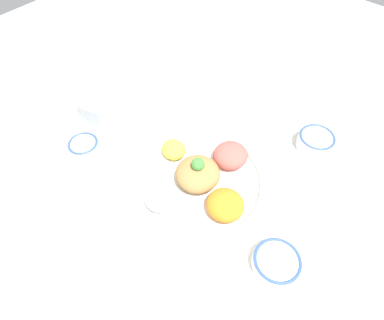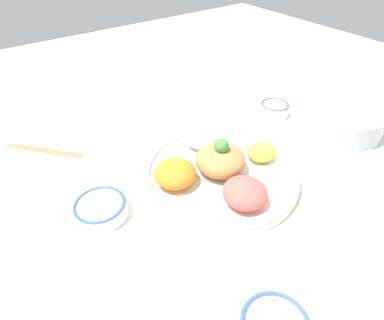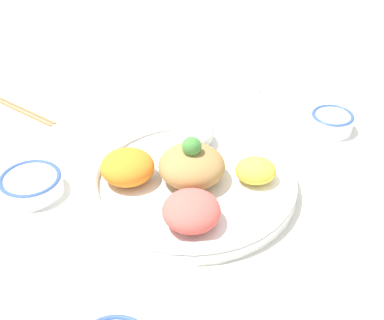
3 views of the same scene
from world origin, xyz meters
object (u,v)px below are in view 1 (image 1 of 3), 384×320
at_px(rice_bowl_blue, 276,262).
at_px(salad_platter, 199,180).
at_px(sauce_bowl_red, 316,141).
at_px(sauce_bowl_dark, 84,146).
at_px(serving_spoon_main, 30,198).
at_px(side_serving_bowl, 110,97).

bearing_deg(rice_bowl_blue, salad_platter, 79.03).
xyz_separation_m(sauce_bowl_red, rice_bowl_blue, (-0.36, -0.10, -0.01)).
height_order(sauce_bowl_red, sauce_bowl_dark, sauce_bowl_red).
bearing_deg(sauce_bowl_red, serving_spoon_main, 143.92).
xyz_separation_m(sauce_bowl_red, serving_spoon_main, (-0.62, 0.45, -0.02)).
xyz_separation_m(sauce_bowl_red, sauce_bowl_dark, (-0.43, 0.47, -0.00)).
bearing_deg(side_serving_bowl, serving_spoon_main, -163.65).
height_order(sauce_bowl_red, serving_spoon_main, sauce_bowl_red).
distance_m(sauce_bowl_red, side_serving_bowl, 0.61).
distance_m(rice_bowl_blue, side_serving_bowl, 0.66).
distance_m(salad_platter, rice_bowl_blue, 0.26).
bearing_deg(salad_platter, serving_spoon_main, 136.49).
relative_size(sauce_bowl_dark, serving_spoon_main, 0.67).
distance_m(sauce_bowl_dark, side_serving_bowl, 0.19).
xyz_separation_m(salad_platter, sauce_bowl_dark, (-0.12, 0.31, -0.01)).
xyz_separation_m(rice_bowl_blue, side_serving_bowl, (0.10, 0.65, 0.02)).
relative_size(salad_platter, sauce_bowl_dark, 4.27).
relative_size(rice_bowl_blue, serving_spoon_main, 0.83).
bearing_deg(sauce_bowl_dark, side_serving_bowl, 26.78).
height_order(salad_platter, serving_spoon_main, salad_platter).
relative_size(side_serving_bowl, serving_spoon_main, 1.63).
distance_m(salad_platter, sauce_bowl_red, 0.35).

